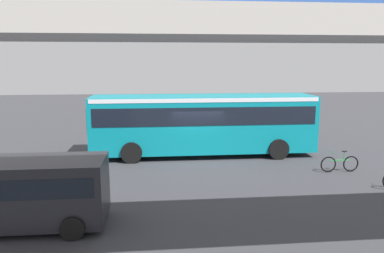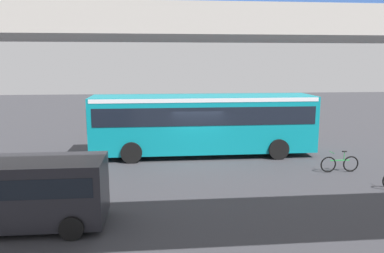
% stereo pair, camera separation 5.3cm
% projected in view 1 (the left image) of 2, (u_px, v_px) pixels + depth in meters
% --- Properties ---
extents(ground, '(80.00, 80.00, 0.00)m').
position_uv_depth(ground, '(197.00, 159.00, 19.22)').
color(ground, '#38383D').
extents(city_bus, '(11.54, 2.85, 3.15)m').
position_uv_depth(city_bus, '(203.00, 120.00, 19.70)').
color(city_bus, '#0C8493').
rests_on(city_bus, ground).
extents(parked_van, '(4.80, 2.17, 2.05)m').
position_uv_depth(parked_van, '(23.00, 189.00, 11.07)').
color(parked_van, black).
rests_on(parked_van, ground).
extents(bicycle_green, '(1.77, 0.44, 0.96)m').
position_uv_depth(bicycle_green, '(340.00, 164.00, 16.86)').
color(bicycle_green, black).
rests_on(bicycle_green, ground).
extents(traffic_sign, '(0.08, 0.60, 2.80)m').
position_uv_depth(traffic_sign, '(153.00, 112.00, 22.77)').
color(traffic_sign, slate).
rests_on(traffic_sign, ground).
extents(lane_dash_leftmost, '(2.00, 0.20, 0.01)m').
position_uv_depth(lane_dash_leftmost, '(258.00, 145.00, 22.34)').
color(lane_dash_leftmost, silver).
rests_on(lane_dash_leftmost, ground).
extents(lane_dash_left, '(2.00, 0.20, 0.01)m').
position_uv_depth(lane_dash_left, '(191.00, 147.00, 21.94)').
color(lane_dash_left, silver).
rests_on(lane_dash_left, ground).
extents(lane_dash_centre, '(2.00, 0.20, 0.01)m').
position_uv_depth(lane_dash_centre, '(122.00, 148.00, 21.55)').
color(lane_dash_centre, silver).
rests_on(lane_dash_centre, ground).
extents(pedestrian_overpass, '(26.36, 2.60, 6.90)m').
position_uv_depth(pedestrian_overpass, '(263.00, 50.00, 7.27)').
color(pedestrian_overpass, '#B2ADA5').
rests_on(pedestrian_overpass, ground).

